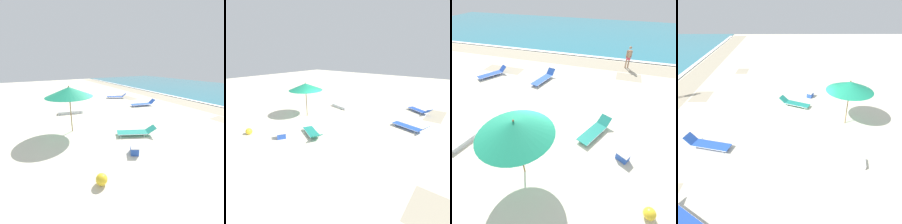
{
  "view_description": "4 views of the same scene",
  "coord_description": "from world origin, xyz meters",
  "views": [
    {
      "loc": [
        7.69,
        -4.23,
        3.73
      ],
      "look_at": [
        -0.41,
        0.44,
        0.71
      ],
      "focal_mm": 24.0,
      "sensor_mm": 36.0,
      "label": 1
    },
    {
      "loc": [
        8.48,
        7.64,
        4.71
      ],
      "look_at": [
        -0.55,
        0.67,
        0.85
      ],
      "focal_mm": 28.0,
      "sensor_mm": 36.0,
      "label": 2
    },
    {
      "loc": [
        2.3,
        -5.61,
        5.99
      ],
      "look_at": [
        0.39,
        0.54,
        1.03
      ],
      "focal_mm": 28.0,
      "sensor_mm": 36.0,
      "label": 3
    },
    {
      "loc": [
        -11.12,
        1.01,
        6.71
      ],
      "look_at": [
        -0.67,
        0.94,
        0.94
      ],
      "focal_mm": 35.0,
      "sensor_mm": 36.0,
      "label": 4
    }
  ],
  "objects": [
    {
      "name": "ground_plane",
      "position": [
        0.0,
        0.01,
        -0.08
      ],
      "size": [
        60.0,
        60.0,
        0.16
      ],
      "color": "beige"
    },
    {
      "name": "beach_umbrella",
      "position": [
        -0.34,
        -2.26,
        2.3
      ],
      "size": [
        2.54,
        2.54,
        2.63
      ],
      "color": "olive",
      "rests_on": "ground_plane"
    },
    {
      "name": "lounger_stack",
      "position": [
        -3.69,
        -1.44,
        0.12
      ],
      "size": [
        1.03,
        1.94,
        0.24
      ],
      "rotation": [
        0.0,
        0.0,
        -0.24
      ],
      "color": "white",
      "rests_on": "ground_plane"
    },
    {
      "name": "sun_lounger_under_umbrella",
      "position": [
        -6.57,
        4.57,
        0.21
      ],
      "size": [
        1.67,
        2.14,
        0.55
      ],
      "rotation": [
        0.0,
        0.0,
        -0.57
      ],
      "color": "blue",
      "rests_on": "ground_plane"
    },
    {
      "name": "sun_lounger_beside_umbrella",
      "position": [
        1.91,
        0.63,
        0.21
      ],
      "size": [
        1.45,
        2.13,
        0.5
      ],
      "rotation": [
        0.0,
        0.0,
        -0.45
      ],
      "color": "#1E8475",
      "rests_on": "ground_plane"
    },
    {
      "name": "sun_lounger_near_water_left",
      "position": [
        -2.54,
        4.99,
        0.21
      ],
      "size": [
        1.14,
        2.35,
        0.56
      ],
      "rotation": [
        0.0,
        0.0,
        -0.25
      ],
      "color": "blue",
      "rests_on": "ground_plane"
    },
    {
      "name": "beach_ball",
      "position": [
        4.14,
        -2.57,
        0.19
      ],
      "size": [
        0.39,
        0.39,
        0.39
      ],
      "color": "yellow",
      "rests_on": "ground_plane"
    },
    {
      "name": "cooler_box",
      "position": [
        3.25,
        -0.55,
        0.19
      ],
      "size": [
        0.61,
        0.56,
        0.37
      ],
      "rotation": [
        0.0,
        0.0,
        2.61
      ],
      "color": "blue",
      "rests_on": "ground_plane"
    }
  ]
}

